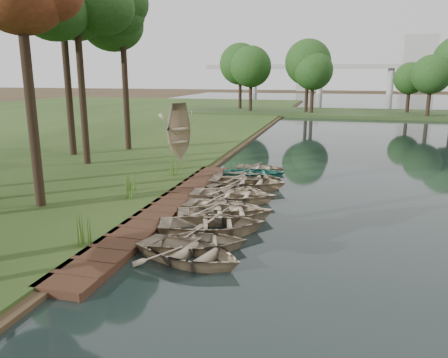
% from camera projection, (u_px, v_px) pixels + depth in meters
% --- Properties ---
extents(ground, '(300.00, 300.00, 0.00)m').
position_uv_depth(ground, '(202.00, 214.00, 18.70)').
color(ground, '#3D2F1D').
extents(boardwalk, '(1.60, 16.00, 0.30)m').
position_uv_depth(boardwalk, '(167.00, 208.00, 19.05)').
color(boardwalk, '#3A2216').
rests_on(boardwalk, ground).
extents(peninsula, '(50.00, 14.00, 0.45)m').
position_uv_depth(peninsula, '(355.00, 113.00, 63.80)').
color(peninsula, '#2D441E').
rests_on(peninsula, ground).
extents(far_trees, '(45.60, 5.60, 8.80)m').
position_uv_depth(far_trees, '(334.00, 70.00, 63.15)').
color(far_trees, black).
rests_on(far_trees, peninsula).
extents(bridge, '(95.90, 4.00, 8.60)m').
position_uv_depth(bridge, '(364.00, 70.00, 127.08)').
color(bridge, '#A5A5A0').
rests_on(bridge, ground).
extents(building_a, '(10.00, 8.00, 18.00)m').
position_uv_depth(building_a, '(418.00, 64.00, 141.20)').
color(building_a, '#A5A5A0').
rests_on(building_a, ground).
extents(building_b, '(8.00, 8.00, 12.00)m').
position_uv_depth(building_b, '(309.00, 73.00, 155.05)').
color(building_b, '#A5A5A0').
rests_on(building_b, ground).
extents(rowboat_0, '(4.29, 3.59, 0.76)m').
position_uv_depth(rowboat_0, '(189.00, 250.00, 13.77)').
color(rowboat_0, tan).
rests_on(rowboat_0, water).
extents(rowboat_1, '(3.81, 3.19, 0.68)m').
position_uv_depth(rowboat_1, '(199.00, 240.00, 14.69)').
color(rowboat_1, tan).
rests_on(rowboat_1, water).
extents(rowboat_2, '(4.66, 3.89, 0.83)m').
position_uv_depth(rowboat_2, '(212.00, 222.00, 16.24)').
color(rowboat_2, tan).
rests_on(rowboat_2, water).
extents(rowboat_3, '(4.65, 3.95, 0.82)m').
position_uv_depth(rowboat_3, '(226.00, 211.00, 17.58)').
color(rowboat_3, tan).
rests_on(rowboat_3, water).
extents(rowboat_4, '(3.75, 2.79, 0.74)m').
position_uv_depth(rowboat_4, '(225.00, 205.00, 18.47)').
color(rowboat_4, tan).
rests_on(rowboat_4, water).
extents(rowboat_5, '(4.17, 3.11, 0.83)m').
position_uv_depth(rowboat_5, '(233.00, 193.00, 20.16)').
color(rowboat_5, tan).
rests_on(rowboat_5, water).
extents(rowboat_6, '(4.23, 3.73, 0.73)m').
position_uv_depth(rowboat_6, '(238.00, 189.00, 21.04)').
color(rowboat_6, tan).
rests_on(rowboat_6, water).
extents(rowboat_7, '(4.06, 2.93, 0.83)m').
position_uv_depth(rowboat_7, '(247.00, 181.00, 22.57)').
color(rowboat_7, tan).
rests_on(rowboat_7, water).
extents(rowboat_8, '(3.72, 2.67, 0.77)m').
position_uv_depth(rowboat_8, '(247.00, 176.00, 23.71)').
color(rowboat_8, tan).
rests_on(rowboat_8, water).
extents(rowboat_9, '(3.97, 3.20, 0.73)m').
position_uv_depth(rowboat_9, '(254.00, 172.00, 24.82)').
color(rowboat_9, '#297363').
rests_on(rowboat_9, water).
extents(rowboat_10, '(3.01, 2.16, 0.62)m').
position_uv_depth(rowboat_10, '(260.00, 167.00, 26.42)').
color(rowboat_10, tan).
rests_on(rowboat_10, water).
extents(stored_rowboat, '(4.63, 4.28, 0.78)m').
position_uv_depth(stored_rowboat, '(179.00, 156.00, 28.06)').
color(stored_rowboat, tan).
rests_on(stored_rowboat, bank).
extents(tree_4, '(4.60, 4.60, 10.50)m').
position_uv_depth(tree_4, '(77.00, 23.00, 25.76)').
color(tree_4, black).
rests_on(tree_4, bank).
extents(tree_6, '(4.70, 4.70, 11.27)m').
position_uv_depth(tree_6, '(122.00, 21.00, 30.87)').
color(tree_6, black).
rests_on(tree_6, bank).
extents(reeds_0, '(0.60, 0.60, 1.05)m').
position_uv_depth(reeds_0, '(84.00, 229.00, 14.53)').
color(reeds_0, '#3F661E').
rests_on(reeds_0, bank).
extents(reeds_1, '(0.60, 0.60, 1.14)m').
position_uv_depth(reeds_1, '(127.00, 186.00, 19.85)').
color(reeds_1, '#3F661E').
rests_on(reeds_1, bank).
extents(reeds_2, '(0.60, 0.60, 0.99)m').
position_uv_depth(reeds_2, '(129.00, 181.00, 21.15)').
color(reeds_2, '#3F661E').
rests_on(reeds_2, bank).
extents(reeds_3, '(0.60, 0.60, 1.01)m').
position_uv_depth(reeds_3, '(174.00, 167.00, 24.34)').
color(reeds_3, '#3F661E').
rests_on(reeds_3, bank).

